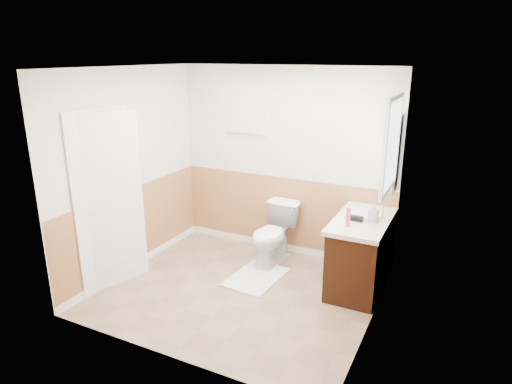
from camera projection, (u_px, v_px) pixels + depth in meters
The scene contains 32 objects.
floor at pixel (239, 291), 5.16m from camera, with size 3.00×3.00×0.00m, color #8C7051.
ceiling at pixel (236, 68), 4.41m from camera, with size 3.00×3.00×0.00m, color white.
wall_back at pixel (284, 163), 5.90m from camera, with size 3.00×3.00×0.00m, color silver.
wall_front at pixel (162, 229), 3.68m from camera, with size 3.00×3.00×0.00m, color silver.
wall_left at pixel (129, 172), 5.42m from camera, with size 3.00×3.00×0.00m, color silver.
wall_right at pixel (378, 209), 4.15m from camera, with size 3.00×3.00×0.00m, color silver.
wainscot_back at pixel (283, 216), 6.11m from camera, with size 3.00×3.00×0.00m, color #BB7F4B.
wainscot_front at pixel (168, 308), 3.91m from camera, with size 3.00×3.00×0.00m, color #BB7F4B.
wainscot_left at pixel (135, 230), 5.64m from camera, with size 2.60×2.60×0.00m, color #BB7F4B.
wainscot_right at pixel (371, 280), 4.38m from camera, with size 2.60×2.60×0.00m, color #BB7F4B.
toilet at pixel (273, 235), 5.77m from camera, with size 0.44×0.77×0.78m, color white.
bath_mat at pixel (256, 277), 5.46m from camera, with size 0.55×0.80×0.02m, color white.
vanity_cabinet at pixel (361, 255), 5.16m from camera, with size 0.55×1.10×0.80m, color black.
vanity_knob_left at pixel (334, 242), 5.16m from camera, with size 0.03×0.03×0.03m, color silver.
vanity_knob_right at pixel (339, 236), 5.33m from camera, with size 0.03×0.03×0.03m, color silver.
countertop at pixel (362, 221), 5.04m from camera, with size 0.60×1.15×0.05m, color beige.
sink_basin at pixel (367, 214), 5.15m from camera, with size 0.36×0.36×0.02m, color white.
faucet at pixel (383, 211), 5.06m from camera, with size 0.02×0.02×0.14m, color #B8B7BE.
lotion_bottle at pixel (348, 217), 4.77m from camera, with size 0.05×0.05×0.22m, color #F03E84.
soap_dispenser at pixel (374, 213), 4.90m from camera, with size 0.10×0.10×0.21m, color #96A0A9.
hair_dryer_body at pixel (357, 218), 4.94m from camera, with size 0.07×0.07×0.14m, color black.
hair_dryer_handle at pixel (355, 219), 5.00m from camera, with size 0.03×0.03×0.07m, color black.
mirror_panel at pixel (399, 154), 5.02m from camera, with size 0.02×0.35×0.90m, color silver.
window_frame at pixel (392, 145), 4.52m from camera, with size 0.04×0.80×1.00m, color white.
window_glass at pixel (393, 145), 4.51m from camera, with size 0.01×0.70×0.90m, color white.
door at pixel (111, 202), 5.06m from camera, with size 0.05×0.80×2.04m, color white.
door_frame at pixel (106, 200), 5.09m from camera, with size 0.02×0.92×2.10m, color white.
door_knob at pixel (135, 200), 5.34m from camera, with size 0.06×0.06×0.06m, color silver.
towel_bar at pixel (246, 134), 5.98m from camera, with size 0.02×0.02×0.62m, color silver.
tp_holder_bar at pixel (275, 202), 6.04m from camera, with size 0.02×0.02×0.14m, color silver.
tp_roll at pixel (275, 202), 6.04m from camera, with size 0.11×0.11×0.10m, color white.
tp_sheet at pixel (275, 210), 6.08m from camera, with size 0.10×0.01×0.16m, color white.
Camera 1 is at (2.21, -4.02, 2.64)m, focal length 31.25 mm.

